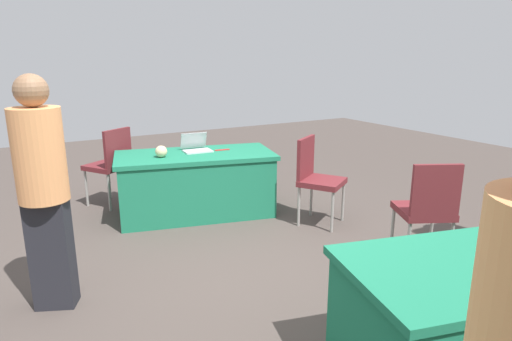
# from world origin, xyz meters

# --- Properties ---
(ground_plane) EXTENTS (14.40, 14.40, 0.00)m
(ground_plane) POSITION_xyz_m (0.00, 0.00, 0.00)
(ground_plane) COLOR #4C423D
(table_foreground) EXTENTS (1.94, 1.25, 0.73)m
(table_foreground) POSITION_xyz_m (-0.16, -1.64, 0.37)
(table_foreground) COLOR #1E7A56
(table_foreground) RESTS_ON ground
(table_mid_left) EXTENTS (1.92, 1.27, 0.73)m
(table_mid_left) POSITION_xyz_m (-0.61, 1.73, 0.37)
(table_mid_left) COLOR #1E7A56
(table_mid_left) RESTS_ON ground
(chair_near_front) EXTENTS (0.61, 0.61, 0.97)m
(chair_near_front) POSITION_xyz_m (0.62, -2.44, 0.56)
(chair_near_front) COLOR #9E9993
(chair_near_front) RESTS_ON ground
(chair_tucked_left) EXTENTS (0.61, 0.61, 0.96)m
(chair_tucked_left) POSITION_xyz_m (-1.20, -0.72, 0.55)
(chair_tucked_left) COLOR #9E9993
(chair_tucked_left) RESTS_ON ground
(chair_tucked_right) EXTENTS (0.59, 0.59, 0.95)m
(chair_tucked_right) POSITION_xyz_m (-1.43, 0.58, 0.55)
(chair_tucked_right) COLOR #9E9993
(chair_tucked_right) RESTS_ON ground
(person_presenter) EXTENTS (0.45, 0.45, 1.71)m
(person_presenter) POSITION_xyz_m (1.51, -0.32, 0.95)
(person_presenter) COLOR #26262D
(person_presenter) RESTS_ON ground
(laptop_silver) EXTENTS (0.34, 0.31, 0.21)m
(laptop_silver) POSITION_xyz_m (-0.23, -1.76, 0.77)
(laptop_silver) COLOR silver
(laptop_silver) RESTS_ON table_foreground
(yarn_ball) EXTENTS (0.13, 0.13, 0.13)m
(yarn_ball) POSITION_xyz_m (0.24, -1.64, 0.80)
(yarn_ball) COLOR beige
(yarn_ball) RESTS_ON table_foreground
(scissors_red) EXTENTS (0.18, 0.06, 0.01)m
(scissors_red) POSITION_xyz_m (-0.51, -1.65, 0.73)
(scissors_red) COLOR red
(scissors_red) RESTS_ON table_foreground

